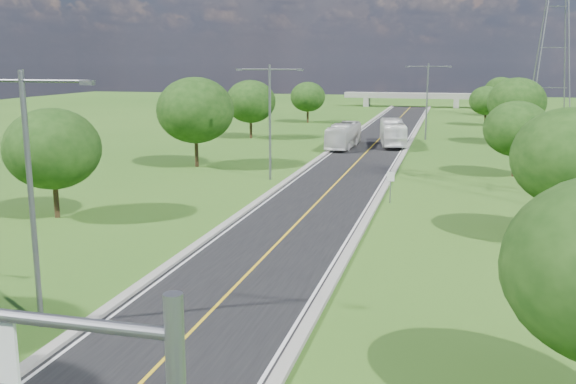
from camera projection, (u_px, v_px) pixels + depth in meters
name	position (u px, v px, depth m)	size (l,w,h in m)	color
ground	(361.00, 158.00, 69.48)	(260.00, 260.00, 0.00)	#2B5618
road	(368.00, 150.00, 75.17)	(8.00, 150.00, 0.06)	black
curb_left	(333.00, 148.00, 76.19)	(0.50, 150.00, 0.22)	gray
curb_right	(405.00, 151.00, 74.12)	(0.50, 150.00, 0.22)	gray
speed_limit_sign	(391.00, 182.00, 47.01)	(0.55, 0.09, 2.40)	slate
overpass	(411.00, 96.00, 144.91)	(30.00, 3.00, 3.20)	gray
streetlight_near_left	(30.00, 179.00, 24.20)	(5.90, 0.25, 10.00)	slate
streetlight_mid_left	(270.00, 112.00, 55.52)	(5.90, 0.25, 10.00)	slate
streetlight_far_right	(427.00, 95.00, 83.91)	(5.90, 0.25, 10.00)	slate
power_tower_far	(554.00, 39.00, 112.53)	(9.00, 6.40, 28.00)	slate
tree_lb	(52.00, 149.00, 42.08)	(6.30, 6.30, 7.33)	black
tree_lc	(195.00, 110.00, 62.52)	(7.56, 7.56, 8.79)	black
tree_ld	(251.00, 101.00, 85.91)	(6.72, 6.72, 7.82)	black
tree_le	(308.00, 97.00, 108.20)	(5.88, 5.88, 6.84)	black
tree_rb	(572.00, 158.00, 36.13)	(6.72, 6.72, 7.82)	black
tree_rc	(517.00, 129.00, 57.37)	(5.88, 5.88, 6.84)	black
tree_rd	(517.00, 102.00, 79.47)	(7.14, 7.14, 8.30)	black
tree_re	(486.00, 101.00, 103.10)	(5.46, 5.46, 6.35)	black
tree_rf	(501.00, 91.00, 121.10)	(6.30, 6.30, 7.33)	black
bus_outbound	(393.00, 133.00, 79.09)	(2.62, 11.21, 3.12)	white
bus_inbound	(344.00, 135.00, 76.91)	(2.45, 10.49, 2.92)	silver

